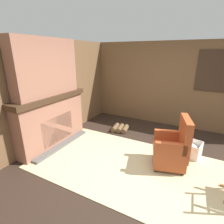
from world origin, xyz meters
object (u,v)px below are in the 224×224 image
object	(u,v)px
armchair	(172,149)
oil_lamp_vase	(24,96)
firewood_stack	(120,128)
decorative_plate_on_mantel	(48,88)
laundry_basket	(187,148)
storage_case	(59,89)

from	to	relation	value
armchair	oil_lamp_vase	xyz separation A→B (m)	(-2.65, -0.97, 0.94)
firewood_stack	oil_lamp_vase	bearing A→B (deg)	-119.24
armchair	decorative_plate_on_mantel	size ratio (longest dim) A/B	3.63
firewood_stack	decorative_plate_on_mantel	size ratio (longest dim) A/B	1.76
laundry_basket	storage_case	distance (m)	3.17
laundry_basket	oil_lamp_vase	world-z (taller)	oil_lamp_vase
oil_lamp_vase	storage_case	xyz separation A→B (m)	(0.00, 0.93, -0.03)
storage_case	decorative_plate_on_mantel	bearing A→B (deg)	-93.63
firewood_stack	laundry_basket	xyz separation A→B (m)	(1.78, -0.43, 0.09)
oil_lamp_vase	storage_case	size ratio (longest dim) A/B	1.12
armchair	decorative_plate_on_mantel	distance (m)	2.86
firewood_stack	decorative_plate_on_mantel	xyz separation A→B (m)	(-1.13, -1.38, 1.26)
decorative_plate_on_mantel	storage_case	bearing A→B (deg)	86.37
armchair	laundry_basket	distance (m)	0.67
oil_lamp_vase	decorative_plate_on_mantel	bearing A→B (deg)	91.87
laundry_basket	storage_case	bearing A→B (deg)	-167.67
armchair	laundry_basket	world-z (taller)	armchair
armchair	storage_case	size ratio (longest dim) A/B	3.78
storage_case	oil_lamp_vase	bearing A→B (deg)	-90.01
oil_lamp_vase	decorative_plate_on_mantel	size ratio (longest dim) A/B	1.08
laundry_basket	decorative_plate_on_mantel	world-z (taller)	decorative_plate_on_mantel
storage_case	decorative_plate_on_mantel	size ratio (longest dim) A/B	0.96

